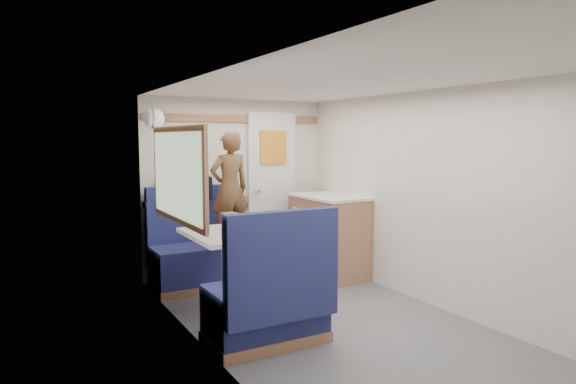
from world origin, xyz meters
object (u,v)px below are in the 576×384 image
person (230,189)px  tray (244,237)px  bench_far (195,259)px  galley_counter (328,235)px  salt_grinder (225,225)px  orange_fruit (253,229)px  cheese_block (238,234)px  wine_glass (235,220)px  tumbler_mid (197,222)px  duffel_bag (187,188)px  bench_near (269,306)px  dinette_table (225,249)px  bread_loaf (232,219)px  pepper_grinder (226,228)px  dome_light (154,119)px  beer_glass (236,224)px  tumbler_left (224,235)px

person → tray: 1.07m
bench_far → tray: size_ratio=3.37×
galley_counter → salt_grinder: size_ratio=10.88×
bench_far → orange_fruit: (0.17, -1.10, 0.47)m
cheese_block → galley_counter: bearing=30.0°
galley_counter → wine_glass: galley_counter is taller
tray → tumbler_mid: size_ratio=2.92×
duffel_bag → bench_near: bearing=-79.1°
dinette_table → bread_loaf: bearing=59.0°
dinette_table → bench_near: bearing=-90.0°
orange_fruit → pepper_grinder: 0.25m
orange_fruit → pepper_grinder: size_ratio=0.70×
salt_grinder → duffel_bag: bearing=92.1°
bench_far → tray: bench_far is taller
dome_light → tray: bearing=-69.1°
tumbler_mid → bread_loaf: bearing=0.0°
orange_fruit → bread_loaf: bearing=84.4°
dinette_table → galley_counter: (1.47, 0.55, -0.10)m
salt_grinder → wine_glass: bearing=-91.5°
orange_fruit → pepper_grinder: (-0.18, 0.18, -0.00)m
orange_fruit → tray: bearing=-150.7°
galley_counter → orange_fruit: galley_counter is taller
dinette_table → beer_glass: 0.28m
duffel_bag → orange_fruit: size_ratio=7.79×
dome_light → duffel_bag: dome_light is taller
dome_light → bread_loaf: size_ratio=0.78×
bench_far → beer_glass: bench_far is taller
tumbler_mid → salt_grinder: (0.18, -0.24, -0.01)m
dinette_table → galley_counter: bearing=20.5°
tumbler_mid → duffel_bag: bearing=78.8°
bread_loaf → cheese_block: bearing=-108.7°
bench_near → duffel_bag: 2.11m
tumbler_mid → tray: bearing=-75.0°
bench_near → bench_far: bearing=90.0°
beer_glass → bread_loaf: bread_loaf is taller
bench_near → galley_counter: (1.47, 1.41, 0.17)m
bench_far → pepper_grinder: (-0.01, -0.92, 0.47)m
tumbler_left → salt_grinder: tumbler_left is taller
bench_far → tumbler_mid: bearing=-105.1°
galley_counter → beer_glass: 1.42m
bench_near → galley_counter: bench_near is taller
tumbler_mid → pepper_grinder: size_ratio=1.15×
bench_far → bench_near: bearing=-90.0°
beer_glass → pepper_grinder: size_ratio=1.10×
dinette_table → salt_grinder: 0.24m
bench_near → wine_glass: 0.93m
dome_light → beer_glass: size_ratio=1.96×
salt_grinder → tray: bearing=-90.2°
bench_far → duffel_bag: 0.77m
bench_far → tray: bearing=-87.6°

